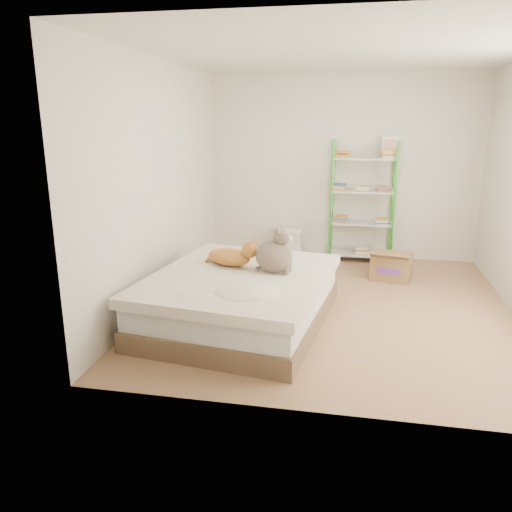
% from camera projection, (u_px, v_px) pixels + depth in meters
% --- Properties ---
extents(room, '(3.81, 4.21, 2.61)m').
position_uv_depth(room, '(337.00, 187.00, 5.12)').
color(room, '#996D43').
rests_on(room, ground).
extents(bed, '(1.88, 2.23, 0.52)m').
position_uv_depth(bed, '(240.00, 299.00, 4.94)').
color(bed, brown).
rests_on(bed, ground).
extents(orange_cat, '(0.62, 0.45, 0.23)m').
position_uv_depth(orange_cat, '(229.00, 255.00, 5.11)').
color(orange_cat, orange).
rests_on(orange_cat, bed).
extents(grey_cat, '(0.45, 0.39, 0.46)m').
position_uv_depth(grey_cat, '(274.00, 249.00, 4.87)').
color(grey_cat, '#7C6758').
rests_on(grey_cat, bed).
extents(shelf_unit, '(0.88, 0.36, 1.74)m').
position_uv_depth(shelf_unit, '(363.00, 201.00, 6.96)').
color(shelf_unit, green).
rests_on(shelf_unit, ground).
extents(cardboard_box, '(0.55, 0.55, 0.38)m').
position_uv_depth(cardboard_box, '(392.00, 266.00, 6.31)').
color(cardboard_box, '#8F724D').
rests_on(cardboard_box, ground).
extents(white_bin, '(0.36, 0.32, 0.41)m').
position_uv_depth(white_bin, '(289.00, 244.00, 7.29)').
color(white_bin, silver).
rests_on(white_bin, ground).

